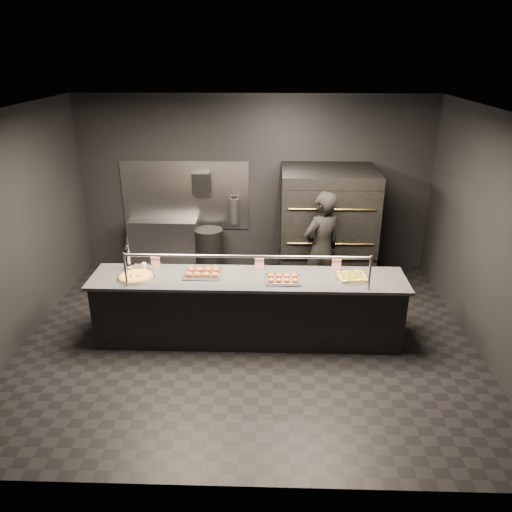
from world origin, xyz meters
The scene contains 15 objects.
room centered at (-0.02, 0.05, 1.50)m, with size 6.04×6.00×3.00m.
service_counter centered at (0.00, 0.00, 0.46)m, with size 4.10×0.78×1.37m.
pizza_oven centered at (1.20, 1.90, 0.97)m, with size 1.50×1.23×1.91m.
prep_shelf centered at (-1.60, 2.32, 0.45)m, with size 1.20×0.35×0.90m, color #99999E.
towel_dispenser centered at (-0.90, 2.39, 1.55)m, with size 0.30×0.20×0.35m, color black.
fire_extinguisher centered at (-0.35, 2.40, 1.06)m, with size 0.14×0.14×0.51m.
beer_tap centered at (-1.60, 0.20, 1.06)m, with size 0.13×0.18×0.49m.
round_pizza centered at (-1.45, -0.05, 0.94)m, with size 0.50×0.50×0.03m.
slider_tray_a centered at (-0.60, 0.05, 0.95)m, with size 0.50×0.37×0.08m.
slider_tray_b centered at (0.45, -0.09, 0.95)m, with size 0.46×0.35×0.07m.
square_pizza centered at (1.34, 0.02, 0.94)m, with size 0.45×0.45×0.05m.
condiment_jar centered at (-1.37, 0.19, 0.97)m, with size 0.15×0.06×0.10m.
tent_cards centered at (0.02, 0.28, 1.00)m, with size 2.56×0.04×0.15m.
trash_bin centered at (-0.78, 2.15, 0.40)m, with size 0.48×0.48×0.80m, color black.
worker centered at (1.05, 1.06, 0.89)m, with size 0.65×0.43×1.79m, color black.
Camera 1 is at (0.29, -5.85, 3.68)m, focal length 35.00 mm.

